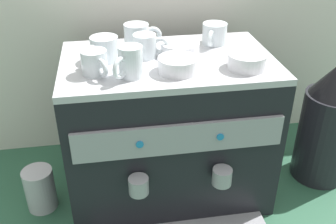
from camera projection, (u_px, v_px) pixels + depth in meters
ground_plane at (168, 185)px, 1.37m from camera, size 4.00×4.00×0.00m
tiled_backsplash_wall at (153, 29)px, 1.42m from camera, size 2.80×0.03×0.92m
espresso_machine at (168, 129)px, 1.25m from camera, size 0.62×0.50×0.48m
ceramic_cup_0 at (130, 62)px, 1.00m from camera, size 0.08×0.09×0.08m
ceramic_cup_1 at (95, 63)px, 1.02m from camera, size 0.07×0.10×0.06m
ceramic_cup_2 at (214, 34)px, 1.22m from camera, size 0.08×0.11×0.07m
ceramic_cup_3 at (146, 46)px, 1.12m from camera, size 0.11×0.07×0.07m
ceramic_cup_4 at (138, 36)px, 1.19m from camera, size 0.12×0.08×0.07m
ceramic_cup_5 at (104, 49)px, 1.10m from camera, size 0.10×0.10×0.07m
ceramic_bowl_0 at (247, 61)px, 1.06m from camera, size 0.11×0.11×0.04m
ceramic_bowl_1 at (180, 49)px, 1.15m from camera, size 0.12×0.12×0.04m
ceramic_bowl_2 at (178, 65)px, 1.04m from camera, size 0.11×0.11×0.04m
coffee_grinder at (328, 124)px, 1.32m from camera, size 0.19×0.19×0.45m
milk_pitcher at (40, 189)px, 1.25m from camera, size 0.10×0.10×0.15m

